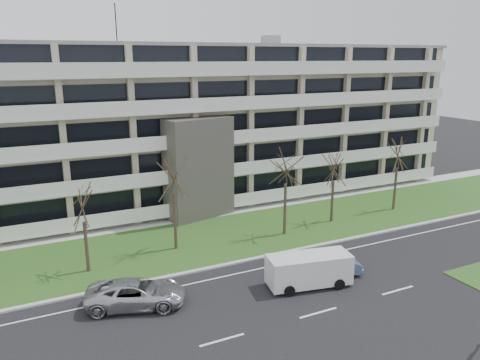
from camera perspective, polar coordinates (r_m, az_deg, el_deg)
ground at (r=28.03m, az=9.53°, el=-15.68°), size 160.00×160.00×0.00m
grass_verge at (r=38.19m, az=-1.89°, el=-6.84°), size 90.00×10.00×0.06m
curb at (r=34.04m, az=1.62°, el=-9.59°), size 90.00×0.35×0.12m
sidewalk at (r=42.95m, az=-4.91°, el=-4.36°), size 90.00×2.00×0.08m
lane_edge_line at (r=32.87m, az=2.86°, el=-10.65°), size 90.00×0.12×0.01m
apartment_building at (r=47.45m, az=-8.14°, el=6.81°), size 60.50×15.10×18.75m
silver_pickup at (r=28.62m, az=-12.57°, el=-13.34°), size 6.27×4.38×1.59m
blue_sedan at (r=32.01m, az=10.27°, el=-10.04°), size 5.13×2.93×1.60m
white_van at (r=30.36m, az=8.53°, el=-10.49°), size 5.58×2.94×2.06m
tree_2 at (r=32.17m, az=-18.66°, el=-2.54°), size 3.19×3.19×6.38m
tree_3 at (r=34.24m, az=-8.15°, el=1.10°), size 3.91×3.91×7.83m
tree_4 at (r=37.00m, az=5.64°, el=2.04°), size 3.85×3.85×7.69m
tree_5 at (r=40.84m, az=11.40°, el=1.79°), size 3.29×3.29×6.59m
tree_6 at (r=45.54m, az=18.73°, el=3.39°), size 3.67×3.67×7.34m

